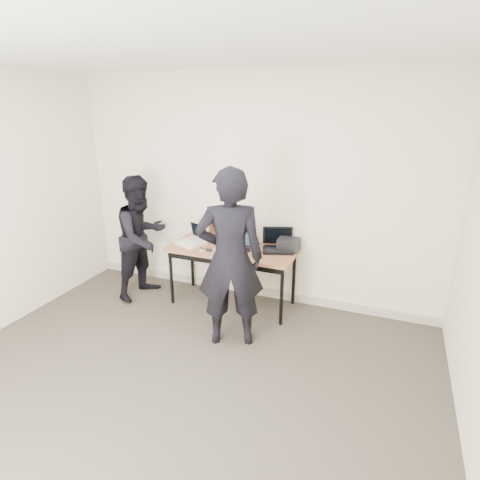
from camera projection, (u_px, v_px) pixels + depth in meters
The scene contains 13 objects.
room at pixel (142, 255), 2.78m from camera, with size 4.60×4.60×2.80m.
desk at pixel (232, 253), 4.72m from camera, with size 1.50×0.66×0.72m.
laptop_beige at pixel (193, 240), 4.84m from camera, with size 0.39×0.39×0.25m.
laptop_center at pixel (236, 246), 4.63m from camera, with size 0.37×0.36×0.24m.
laptop_right at pixel (278, 245), 4.65m from camera, with size 0.44×0.43×0.26m.
leather_satchel at pixel (225, 231), 4.92m from camera, with size 0.38×0.22×0.25m.
tissue at pixel (228, 219), 4.86m from camera, with size 0.13×0.10×0.08m, color white.
equipment_box at pixel (289, 245), 4.63m from camera, with size 0.24×0.21×0.14m, color black.
power_brick at pixel (209, 250), 4.62m from camera, with size 0.07×0.04×0.03m, color black.
cables at pixel (236, 249), 4.69m from camera, with size 1.14×0.50×0.01m.
person_typist at pixel (230, 259), 3.89m from camera, with size 0.66×0.43×1.81m, color black.
person_observer at pixel (142, 237), 4.94m from camera, with size 0.75×0.58×1.53m, color black.
baseboard at pixel (251, 290), 5.17m from camera, with size 4.50×0.03×0.10m, color #ADA18F.
Camera 1 is at (1.58, -2.17, 2.36)m, focal length 30.00 mm.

